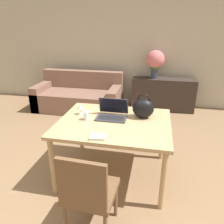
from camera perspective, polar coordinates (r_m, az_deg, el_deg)
ground_plane at (r=2.60m, az=-4.59°, el=-23.20°), size 14.00×14.00×0.00m
wall_back at (r=5.22m, az=5.83°, el=16.67°), size 10.00×0.06×2.70m
dining_table at (r=2.65m, az=0.54°, el=-3.98°), size 1.33×1.08×0.75m
chair at (r=2.02m, az=-6.27°, el=-19.86°), size 0.46×0.46×0.90m
couch at (r=5.07m, az=-8.61°, el=3.96°), size 1.90×0.92×0.82m
sideboard at (r=5.08m, az=13.13°, el=4.61°), size 1.38×0.40×0.72m
laptop at (r=2.73m, az=0.05°, el=-0.06°), size 0.38×0.30×0.23m
drinking_glass at (r=2.66m, az=-6.70°, el=-0.95°), size 0.07×0.07×0.11m
wine_glass at (r=2.81m, az=-8.28°, el=1.39°), size 0.07×0.07×0.15m
handbag at (r=2.71m, az=8.15°, el=1.00°), size 0.26×0.19×0.31m
flower_vase at (r=4.91m, az=11.22°, el=12.86°), size 0.39×0.39×0.60m
book at (r=2.26m, az=-3.86°, el=-6.50°), size 0.18×0.15×0.02m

